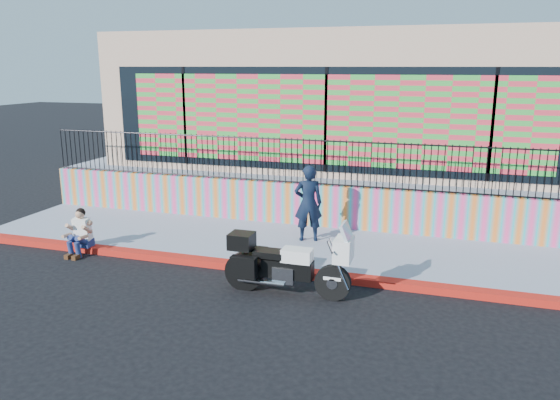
% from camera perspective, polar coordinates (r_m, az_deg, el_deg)
% --- Properties ---
extents(ground, '(90.00, 90.00, 0.00)m').
position_cam_1_polar(ground, '(11.62, -0.08, -7.72)').
color(ground, black).
rests_on(ground, ground).
extents(red_curb, '(16.00, 0.30, 0.15)m').
position_cam_1_polar(red_curb, '(11.59, -0.08, -7.38)').
color(red_curb, '#BA290D').
rests_on(red_curb, ground).
extents(sidewalk, '(16.00, 3.00, 0.15)m').
position_cam_1_polar(sidewalk, '(13.08, 2.13, -4.88)').
color(sidewalk, '#8E93AB').
rests_on(sidewalk, ground).
extents(mural_wall, '(16.00, 0.20, 1.10)m').
position_cam_1_polar(mural_wall, '(14.39, 3.86, -0.56)').
color(mural_wall, '#FF438B').
rests_on(mural_wall, sidewalk).
extents(metal_fence, '(15.80, 0.04, 1.20)m').
position_cam_1_polar(metal_fence, '(14.15, 3.93, 3.96)').
color(metal_fence, black).
rests_on(metal_fence, mural_wall).
extents(elevated_platform, '(16.00, 10.00, 1.25)m').
position_cam_1_polar(elevated_platform, '(19.28, 7.49, 2.83)').
color(elevated_platform, '#8E93AB').
rests_on(elevated_platform, ground).
extents(storefront_building, '(14.00, 8.06, 4.00)m').
position_cam_1_polar(storefront_building, '(18.74, 7.62, 10.60)').
color(storefront_building, tan).
rests_on(storefront_building, elevated_platform).
extents(police_motorcycle, '(2.44, 0.81, 1.52)m').
position_cam_1_polar(police_motorcycle, '(10.43, 0.55, -6.55)').
color(police_motorcycle, black).
rests_on(police_motorcycle, ground).
extents(police_officer, '(0.78, 0.64, 1.85)m').
position_cam_1_polar(police_officer, '(13.06, 2.97, -0.34)').
color(police_officer, black).
rests_on(police_officer, sidewalk).
extents(seated_man, '(0.54, 0.71, 1.06)m').
position_cam_1_polar(seated_man, '(13.42, -20.29, -3.58)').
color(seated_man, navy).
rests_on(seated_man, ground).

